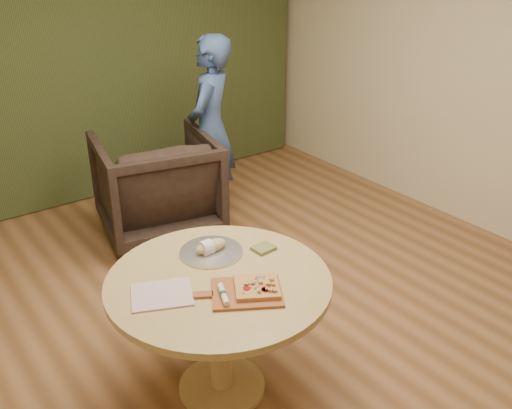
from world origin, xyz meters
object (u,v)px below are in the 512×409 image
object	(u,v)px
pizza_paddle	(245,293)
person_standing	(211,129)
flatbread_pizza	(257,287)
serving_tray	(211,252)
pedestal_table	(219,301)
bread_roll	(210,247)
cutlery_roll	(223,294)
armchair	(157,180)

from	to	relation	value
pizza_paddle	person_standing	world-z (taller)	person_standing
flatbread_pizza	serving_tray	world-z (taller)	flatbread_pizza
serving_tray	pedestal_table	bearing A→B (deg)	-114.34
pizza_paddle	bread_roll	bearing A→B (deg)	111.37
cutlery_roll	pedestal_table	bearing A→B (deg)	86.40
pedestal_table	serving_tray	distance (m)	0.31
flatbread_pizza	pedestal_table	bearing A→B (deg)	113.11
pizza_paddle	person_standing	size ratio (longest dim) A/B	0.29
pizza_paddle	armchair	distance (m)	2.22
cutlery_roll	person_standing	world-z (taller)	person_standing
cutlery_roll	bread_roll	xyz separation A→B (m)	(0.18, 0.42, 0.01)
pizza_paddle	cutlery_roll	size ratio (longest dim) A/B	2.43
flatbread_pizza	armchair	bearing A→B (deg)	76.17
bread_roll	armchair	xyz separation A→B (m)	(0.52, 1.68, -0.31)
pizza_paddle	bread_roll	size ratio (longest dim) A/B	2.42
cutlery_roll	armchair	size ratio (longest dim) A/B	0.20
flatbread_pizza	serving_tray	distance (m)	0.46
pizza_paddle	flatbread_pizza	size ratio (longest dim) A/B	1.55
flatbread_pizza	cutlery_roll	bearing A→B (deg)	165.73
flatbread_pizza	serving_tray	xyz separation A→B (m)	(0.02, 0.46, -0.02)
flatbread_pizza	cutlery_roll	distance (m)	0.18
flatbread_pizza	person_standing	bearing A→B (deg)	63.08
pedestal_table	flatbread_pizza	world-z (taller)	flatbread_pizza
flatbread_pizza	cutlery_roll	xyz separation A→B (m)	(-0.18, 0.04, 0.00)
bread_roll	cutlery_roll	bearing A→B (deg)	-113.91
pizza_paddle	person_standing	distance (m)	2.45
cutlery_roll	serving_tray	size ratio (longest dim) A/B	0.54
cutlery_roll	person_standing	bearing A→B (deg)	81.13
serving_tray	person_standing	bearing A→B (deg)	57.63
serving_tray	cutlery_roll	bearing A→B (deg)	-114.92
pedestal_table	person_standing	world-z (taller)	person_standing
pizza_paddle	flatbread_pizza	distance (m)	0.07
cutlery_roll	bread_roll	bearing A→B (deg)	88.22
flatbread_pizza	person_standing	distance (m)	2.44
flatbread_pizza	pizza_paddle	bearing A→B (deg)	162.13
flatbread_pizza	person_standing	xyz separation A→B (m)	(1.11, 2.18, 0.04)
armchair	person_standing	bearing A→B (deg)	-164.66
serving_tray	person_standing	xyz separation A→B (m)	(1.09, 1.72, 0.06)
pizza_paddle	serving_tray	distance (m)	0.45
flatbread_pizza	bread_roll	bearing A→B (deg)	88.87
pizza_paddle	bread_roll	world-z (taller)	bread_roll
armchair	flatbread_pizza	bearing A→B (deg)	88.37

